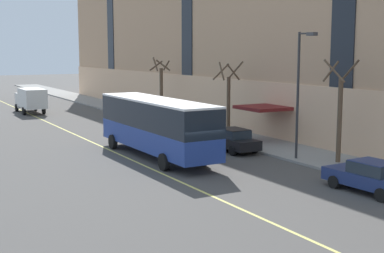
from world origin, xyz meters
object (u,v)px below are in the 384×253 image
(parked_car_green_0, at_px, (164,122))
(street_tree_far_uptown, at_px, (228,97))
(parked_car_navy_2, at_px, (371,177))
(fire_hydrant, at_px, (174,122))
(street_tree_far_downtown, at_px, (161,87))
(parked_car_black_1, at_px, (232,140))
(box_truck, at_px, (31,99))
(street_lamp, at_px, (300,83))
(street_tree_mid_block, at_px, (339,111))
(city_bus, at_px, (156,124))

(parked_car_green_0, bearing_deg, street_tree_far_uptown, -57.55)
(parked_car_navy_2, xyz_separation_m, fire_hydrant, (1.80, 23.94, -0.29))
(parked_car_navy_2, distance_m, street_tree_far_downtown, 29.80)
(parked_car_black_1, bearing_deg, box_truck, 103.01)
(parked_car_green_0, distance_m, box_truck, 20.19)
(parked_car_black_1, xyz_separation_m, street_lamp, (1.70, -4.82, 4.03))
(parked_car_green_0, relative_size, box_truck, 0.70)
(parked_car_green_0, bearing_deg, parked_car_black_1, -89.70)
(street_tree_mid_block, height_order, fire_hydrant, street_tree_mid_block)
(parked_car_navy_2, bearing_deg, box_truck, 99.00)
(box_truck, bearing_deg, fire_hydrant, -64.60)
(street_tree_mid_block, bearing_deg, street_lamp, 127.08)
(street_tree_far_uptown, bearing_deg, street_tree_mid_block, -90.09)
(box_truck, bearing_deg, parked_car_navy_2, -81.00)
(city_bus, distance_m, parked_car_black_1, 5.64)
(box_truck, bearing_deg, city_bus, -87.33)
(parked_car_green_0, xyz_separation_m, street_tree_far_uptown, (3.19, -5.02, 2.34))
(parked_car_black_1, xyz_separation_m, box_truck, (-6.78, 29.35, 0.80))
(fire_hydrant, bearing_deg, parked_car_green_0, -140.31)
(street_tree_far_uptown, xyz_separation_m, fire_hydrant, (-1.54, 6.39, -2.63))
(box_truck, relative_size, street_tree_far_uptown, 1.12)
(parked_car_green_0, xyz_separation_m, street_tree_mid_block, (3.17, -17.03, 2.42))
(street_tree_far_uptown, relative_size, street_tree_far_downtown, 0.97)
(city_bus, bearing_deg, street_tree_far_downtown, 62.93)
(street_tree_far_uptown, distance_m, street_tree_far_downtown, 11.96)
(parked_car_green_0, bearing_deg, street_tree_mid_block, -79.45)
(parked_car_black_1, distance_m, street_lamp, 6.51)
(box_truck, distance_m, street_tree_mid_block, 37.41)
(street_tree_mid_block, bearing_deg, street_tree_far_uptown, 89.91)
(box_truck, relative_size, street_lamp, 0.84)
(parked_car_black_1, bearing_deg, street_tree_far_downtown, 79.80)
(parked_car_black_1, bearing_deg, street_tree_mid_block, -65.03)
(parked_car_green_0, xyz_separation_m, street_tree_far_downtown, (3.16, 6.95, 2.42))
(city_bus, distance_m, street_tree_far_uptown, 9.86)
(city_bus, distance_m, street_lamp, 9.32)
(parked_car_black_1, bearing_deg, parked_car_green_0, 90.30)
(street_tree_far_uptown, bearing_deg, parked_car_navy_2, -100.76)
(street_tree_far_downtown, xyz_separation_m, street_lamp, (-1.41, -22.10, 1.61))
(city_bus, distance_m, parked_car_navy_2, 13.89)
(parked_car_black_1, height_order, street_tree_mid_block, street_tree_mid_block)
(street_tree_far_uptown, height_order, street_tree_far_downtown, street_tree_far_downtown)
(parked_car_black_1, distance_m, box_truck, 30.13)
(parked_car_green_0, height_order, street_tree_far_downtown, street_tree_far_downtown)
(parked_car_green_0, distance_m, parked_car_navy_2, 22.57)
(parked_car_green_0, height_order, street_tree_mid_block, street_tree_mid_block)
(parked_car_green_0, height_order, fire_hydrant, parked_car_green_0)
(parked_car_black_1, distance_m, fire_hydrant, 11.81)
(street_tree_far_downtown, height_order, street_lamp, street_lamp)
(box_truck, height_order, street_tree_far_uptown, street_tree_far_uptown)
(street_tree_far_downtown, xyz_separation_m, fire_hydrant, (-1.51, -5.58, -2.71))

